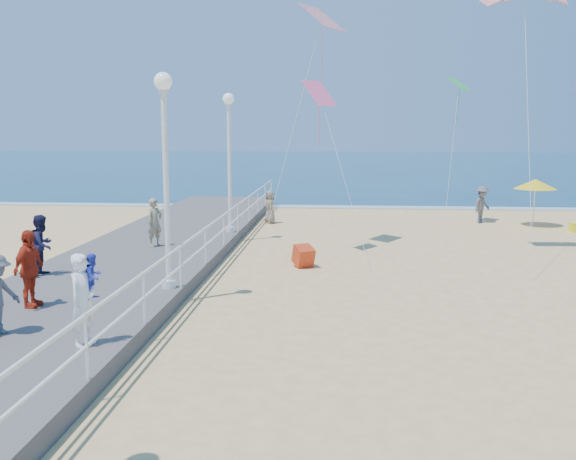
# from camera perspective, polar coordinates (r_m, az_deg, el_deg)

# --- Properties ---
(ground) EXTENTS (160.00, 160.00, 0.00)m
(ground) POSITION_cam_1_polar(r_m,az_deg,el_deg) (16.11, 8.36, -6.86)
(ground) COLOR #EAC47A
(ground) RESTS_ON ground
(ocean) EXTENTS (160.00, 90.00, 0.05)m
(ocean) POSITION_cam_1_polar(r_m,az_deg,el_deg) (80.59, 5.53, 5.83)
(ocean) COLOR navy
(ocean) RESTS_ON ground
(surf_line) EXTENTS (160.00, 1.20, 0.04)m
(surf_line) POSITION_cam_1_polar(r_m,az_deg,el_deg) (36.24, 6.39, 2.04)
(surf_line) COLOR white
(surf_line) RESTS_ON ground
(boardwalk) EXTENTS (5.00, 44.00, 0.40)m
(boardwalk) POSITION_cam_1_polar(r_m,az_deg,el_deg) (17.27, -17.43, -5.41)
(boardwalk) COLOR #65605C
(boardwalk) RESTS_ON ground
(railing) EXTENTS (0.05, 42.00, 0.55)m
(railing) POSITION_cam_1_polar(r_m,az_deg,el_deg) (16.28, -9.58, -2.19)
(railing) COLOR white
(railing) RESTS_ON boardwalk
(lamp_post_mid) EXTENTS (0.44, 0.44, 5.32)m
(lamp_post_mid) POSITION_cam_1_polar(r_m,az_deg,el_deg) (16.07, -10.85, 6.29)
(lamp_post_mid) COLOR white
(lamp_post_mid) RESTS_ON boardwalk
(lamp_post_far) EXTENTS (0.44, 0.44, 5.32)m
(lamp_post_far) POSITION_cam_1_polar(r_m,az_deg,el_deg) (24.85, -5.26, 7.30)
(lamp_post_far) COLOR white
(lamp_post_far) RESTS_ON boardwalk
(woman_holding_toddler) EXTENTS (0.58, 0.73, 1.73)m
(woman_holding_toddler) POSITION_cam_1_polar(r_m,az_deg,el_deg) (12.42, -17.74, -5.93)
(woman_holding_toddler) COLOR white
(woman_holding_toddler) RESTS_ON boardwalk
(toddler_held) EXTENTS (0.43, 0.49, 0.85)m
(toddler_held) POSITION_cam_1_polar(r_m,az_deg,el_deg) (12.41, -16.93, -3.95)
(toddler_held) COLOR blue
(toddler_held) RESTS_ON boardwalk
(spectator_3) EXTENTS (0.53, 1.07, 1.76)m
(spectator_3) POSITION_cam_1_polar(r_m,az_deg,el_deg) (15.46, -22.03, -3.22)
(spectator_3) COLOR #B82E17
(spectator_3) RESTS_ON boardwalk
(spectator_6) EXTENTS (0.65, 0.72, 1.65)m
(spectator_6) POSITION_cam_1_polar(r_m,az_deg,el_deg) (22.25, -11.76, 0.66)
(spectator_6) COLOR gray
(spectator_6) RESTS_ON boardwalk
(spectator_7) EXTENTS (0.69, 0.85, 1.67)m
(spectator_7) POSITION_cam_1_polar(r_m,az_deg,el_deg) (18.75, -21.01, -1.25)
(spectator_7) COLOR #1C1A3A
(spectator_7) RESTS_ON boardwalk
(beach_walker_a) EXTENTS (1.23, 1.26, 1.73)m
(beach_walker_a) POSITION_cam_1_polar(r_m,az_deg,el_deg) (31.41, 16.87, 2.18)
(beach_walker_a) COLOR #5F5E63
(beach_walker_a) RESTS_ON ground
(beach_walker_c) EXTENTS (0.68, 0.86, 1.55)m
(beach_walker_c) POSITION_cam_1_polar(r_m,az_deg,el_deg) (29.94, -1.62, 2.07)
(beach_walker_c) COLOR #86745D
(beach_walker_c) RESTS_ON ground
(box_kite) EXTENTS (0.83, 0.89, 0.74)m
(box_kite) POSITION_cam_1_polar(r_m,az_deg,el_deg) (20.45, 1.39, -2.50)
(box_kite) COLOR red
(box_kite) RESTS_ON ground
(beach_umbrella) EXTENTS (1.90, 1.90, 2.14)m
(beach_umbrella) POSITION_cam_1_polar(r_m,az_deg,el_deg) (31.04, 21.13, 3.83)
(beach_umbrella) COLOR white
(beach_umbrella) RESTS_ON ground
(kite_diamond_pink) EXTENTS (1.25, 1.37, 0.89)m
(kite_diamond_pink) POSITION_cam_1_polar(r_m,az_deg,el_deg) (22.54, 2.81, 12.05)
(kite_diamond_pink) COLOR #FF5D93
(kite_diamond_green) EXTENTS (1.29, 1.36, 0.63)m
(kite_diamond_green) POSITION_cam_1_polar(r_m,az_deg,el_deg) (30.64, 14.97, 12.40)
(kite_diamond_green) COLOR green
(kite_diamond_redwhite) EXTENTS (1.72, 1.85, 0.93)m
(kite_diamond_redwhite) POSITION_cam_1_polar(r_m,az_deg,el_deg) (24.15, 3.06, 18.33)
(kite_diamond_redwhite) COLOR red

